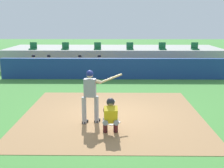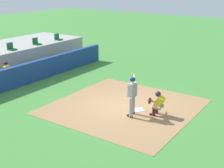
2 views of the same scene
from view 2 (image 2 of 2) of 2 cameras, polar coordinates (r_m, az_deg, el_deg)
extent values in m
plane|color=#428438|center=(14.84, 2.24, -4.15)|extent=(80.00, 80.00, 0.00)
cube|color=#9E754C|center=(14.84, 2.24, -4.13)|extent=(6.40, 6.40, 0.01)
cube|color=white|center=(14.46, 4.93, -4.74)|extent=(0.62, 0.62, 0.02)
cylinder|color=#99999E|center=(13.52, 3.47, -4.39)|extent=(0.15, 0.15, 0.92)
cylinder|color=#99999E|center=(13.89, 3.92, -3.75)|extent=(0.15, 0.15, 0.92)
cube|color=gray|center=(13.43, 3.76, -1.07)|extent=(0.40, 0.27, 0.60)
sphere|color=beige|center=(13.30, 3.80, 0.68)|extent=(0.21, 0.21, 0.21)
sphere|color=navy|center=(13.29, 3.80, 0.82)|extent=(0.24, 0.24, 0.24)
cylinder|color=beige|center=(13.47, 3.73, -0.07)|extent=(0.56, 0.10, 0.18)
cylinder|color=beige|center=(13.59, 4.38, 0.09)|extent=(0.26, 0.23, 0.17)
cylinder|color=tan|center=(14.07, 4.16, 0.94)|extent=(0.72, 0.55, 0.24)
cube|color=black|center=(13.73, 3.28, -5.91)|extent=(0.20, 0.28, 0.09)
cube|color=black|center=(14.10, 3.72, -5.24)|extent=(0.20, 0.28, 0.09)
cylinder|color=gray|center=(13.74, 8.26, -4.34)|extent=(0.18, 0.33, 0.16)
cylinder|color=#4C1919|center=(13.88, 7.66, -5.02)|extent=(0.14, 0.14, 0.42)
cube|color=black|center=(13.97, 7.40, -5.61)|extent=(0.12, 0.25, 0.08)
cylinder|color=gray|center=(14.02, 8.79, -3.90)|extent=(0.18, 0.33, 0.16)
cylinder|color=#4C1919|center=(14.15, 8.19, -4.58)|extent=(0.14, 0.14, 0.42)
cube|color=black|center=(14.24, 7.94, -5.16)|extent=(0.12, 0.25, 0.08)
cube|color=gold|center=(13.78, 8.76, -3.31)|extent=(0.42, 0.46, 0.57)
cube|color=#2D2D33|center=(13.82, 8.31, -3.22)|extent=(0.39, 0.27, 0.45)
sphere|color=#996B4C|center=(13.69, 8.53, -1.92)|extent=(0.21, 0.21, 0.21)
sphere|color=#232328|center=(13.69, 8.45, -1.83)|extent=(0.25, 0.25, 0.25)
cylinder|color=#996B4C|center=(13.83, 7.84, -3.19)|extent=(0.12, 0.45, 0.10)
ellipsoid|color=brown|center=(13.88, 6.92, -3.08)|extent=(0.29, 0.13, 0.30)
sphere|color=white|center=(14.46, 3.99, -2.00)|extent=(0.07, 0.07, 0.07)
cube|color=navy|center=(18.71, -14.83, 2.01)|extent=(13.00, 0.30, 1.20)
cube|color=olive|center=(19.56, -16.68, 1.41)|extent=(11.80, 0.44, 0.45)
cylinder|color=#939399|center=(18.73, -18.57, 1.32)|extent=(0.15, 0.40, 0.15)
cylinder|color=#939399|center=(18.65, -18.11, 0.44)|extent=(0.13, 0.13, 0.45)
cube|color=maroon|center=(18.66, -17.96, -0.13)|extent=(0.11, 0.24, 0.08)
cylinder|color=#939399|center=(18.87, -17.95, 1.51)|extent=(0.15, 0.40, 0.15)
cylinder|color=#939399|center=(18.80, -17.49, 0.64)|extent=(0.13, 0.13, 0.45)
cube|color=maroon|center=(18.81, -17.35, 0.08)|extent=(0.11, 0.24, 0.08)
cube|color=gold|center=(18.90, -18.75, 2.30)|extent=(0.36, 0.22, 0.54)
sphere|color=beige|center=(18.80, -18.87, 3.44)|extent=(0.20, 0.20, 0.20)
sphere|color=black|center=(18.79, -18.89, 3.56)|extent=(0.22, 0.22, 0.22)
cylinder|color=beige|center=(18.70, -18.94, 1.78)|extent=(0.09, 0.41, 0.22)
cylinder|color=beige|center=(18.93, -17.99, 2.07)|extent=(0.09, 0.41, 0.22)
cube|color=#196033|center=(21.30, -17.84, 6.03)|extent=(0.46, 0.46, 0.08)
cube|color=#196033|center=(21.41, -18.24, 6.71)|extent=(0.46, 0.06, 0.40)
cube|color=#196033|center=(22.66, -13.55, 7.11)|extent=(0.46, 0.46, 0.08)
cube|color=#196033|center=(22.76, -13.94, 7.75)|extent=(0.46, 0.06, 0.40)
cube|color=#196033|center=(24.13, -9.74, 8.03)|extent=(0.46, 0.46, 0.08)
cube|color=#196033|center=(24.23, -10.12, 8.63)|extent=(0.46, 0.06, 0.40)
camera|label=1|loc=(12.29, 46.38, 1.97)|focal=46.31mm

